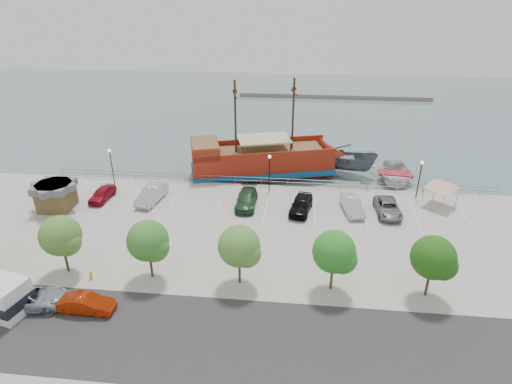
# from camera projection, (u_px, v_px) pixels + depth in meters

# --- Properties ---
(ground) EXTENTS (160.00, 160.00, 0.00)m
(ground) POSITION_uv_depth(u_px,v_px,m) (264.00, 228.00, 42.57)
(ground) COLOR #516564
(street) EXTENTS (100.00, 8.00, 0.04)m
(street) POSITION_uv_depth(u_px,v_px,m) (242.00, 341.00, 27.85)
(street) COLOR #313131
(street) RESTS_ON land_slab
(sidewalk) EXTENTS (100.00, 4.00, 0.05)m
(sidewalk) POSITION_uv_depth(u_px,v_px,m) (253.00, 283.00, 33.20)
(sidewalk) COLOR #9F9988
(sidewalk) RESTS_ON land_slab
(seawall_railing) EXTENTS (50.00, 0.06, 1.00)m
(seawall_railing) POSITION_uv_depth(u_px,v_px,m) (270.00, 182.00, 48.85)
(seawall_railing) COLOR slate
(seawall_railing) RESTS_ON land_slab
(far_shore) EXTENTS (40.00, 3.00, 0.80)m
(far_shore) POSITION_uv_depth(u_px,v_px,m) (334.00, 95.00, 90.49)
(far_shore) COLOR gray
(far_shore) RESTS_ON ground
(pirate_ship) EXTENTS (20.52, 10.60, 12.70)m
(pirate_ship) POSITION_uv_depth(u_px,v_px,m) (273.00, 160.00, 53.14)
(pirate_ship) COLOR maroon
(pirate_ship) RESTS_ON ground
(patrol_boat) EXTENTS (8.06, 4.93, 2.92)m
(patrol_boat) POSITION_uv_depth(u_px,v_px,m) (346.00, 163.00, 54.03)
(patrol_boat) COLOR #4C545C
(patrol_boat) RESTS_ON ground
(speedboat) EXTENTS (6.46, 8.47, 1.64)m
(speedboat) POSITION_uv_depth(u_px,v_px,m) (395.00, 176.00, 52.08)
(speedboat) COLOR silver
(speedboat) RESTS_ON ground
(dock_west) EXTENTS (6.52, 1.92, 0.37)m
(dock_west) POSITION_uv_depth(u_px,v_px,m) (167.00, 182.00, 51.88)
(dock_west) COLOR gray
(dock_west) RESTS_ON ground
(dock_mid) EXTENTS (7.56, 4.31, 0.42)m
(dock_mid) POSITION_uv_depth(u_px,v_px,m) (333.00, 190.00, 49.99)
(dock_mid) COLOR slate
(dock_mid) RESTS_ON ground
(dock_east) EXTENTS (6.86, 3.58, 0.38)m
(dock_east) POSITION_uv_depth(u_px,v_px,m) (416.00, 194.00, 49.10)
(dock_east) COLOR gray
(dock_east) RESTS_ON ground
(shed) EXTENTS (3.54, 3.54, 2.83)m
(shed) POSITION_uv_depth(u_px,v_px,m) (56.00, 195.00, 43.59)
(shed) COLOR brown
(shed) RESTS_ON land_slab
(canopy_tent) EXTENTS (4.42, 4.42, 3.29)m
(canopy_tent) POSITION_uv_depth(u_px,v_px,m) (443.00, 180.00, 43.67)
(canopy_tent) COLOR slate
(canopy_tent) RESTS_ON land_slab
(street_van) EXTENTS (5.26, 3.09, 1.37)m
(street_van) POSITION_uv_depth(u_px,v_px,m) (32.00, 299.00, 30.60)
(street_van) COLOR #979DA1
(street_van) RESTS_ON street
(street_sedan) EXTENTS (3.96, 1.43, 1.30)m
(street_sedan) POSITION_uv_depth(u_px,v_px,m) (87.00, 304.00, 30.17)
(street_sedan) COLOR #971E03
(street_sedan) RESTS_ON street
(fire_hydrant) EXTENTS (0.26, 0.26, 0.74)m
(fire_hydrant) POSITION_uv_depth(u_px,v_px,m) (91.00, 275.00, 33.51)
(fire_hydrant) COLOR gold
(fire_hydrant) RESTS_ON sidewalk
(lamp_post_left) EXTENTS (0.36, 0.36, 4.28)m
(lamp_post_left) POSITION_uv_depth(u_px,v_px,m) (111.00, 160.00, 48.32)
(lamp_post_left) COLOR black
(lamp_post_left) RESTS_ON land_slab
(lamp_post_mid) EXTENTS (0.36, 0.36, 4.28)m
(lamp_post_mid) POSITION_uv_depth(u_px,v_px,m) (269.00, 167.00, 46.62)
(lamp_post_mid) COLOR black
(lamp_post_mid) RESTS_ON land_slab
(lamp_post_right) EXTENTS (0.36, 0.36, 4.28)m
(lamp_post_right) POSITION_uv_depth(u_px,v_px,m) (420.00, 173.00, 45.11)
(lamp_post_right) COLOR black
(lamp_post_right) RESTS_ON land_slab
(tree_b) EXTENTS (3.30, 3.20, 5.00)m
(tree_b) POSITION_uv_depth(u_px,v_px,m) (62.00, 237.00, 33.09)
(tree_b) COLOR #473321
(tree_b) RESTS_ON sidewalk
(tree_c) EXTENTS (3.30, 3.20, 5.00)m
(tree_c) POSITION_uv_depth(u_px,v_px,m) (150.00, 242.00, 32.43)
(tree_c) COLOR #473321
(tree_c) RESTS_ON sidewalk
(tree_d) EXTENTS (3.30, 3.20, 5.00)m
(tree_d) POSITION_uv_depth(u_px,v_px,m) (241.00, 248.00, 31.76)
(tree_d) COLOR #473321
(tree_d) RESTS_ON sidewalk
(tree_e) EXTENTS (3.30, 3.20, 5.00)m
(tree_e) POSITION_uv_depth(u_px,v_px,m) (336.00, 253.00, 31.10)
(tree_e) COLOR #473321
(tree_e) RESTS_ON sidewalk
(tree_f) EXTENTS (3.30, 3.20, 5.00)m
(tree_f) POSITION_uv_depth(u_px,v_px,m) (435.00, 259.00, 30.44)
(tree_f) COLOR #473321
(tree_f) RESTS_ON sidewalk
(parked_car_a) EXTENTS (1.94, 4.13, 1.37)m
(parked_car_a) POSITION_uv_depth(u_px,v_px,m) (102.00, 194.00, 45.72)
(parked_car_a) COLOR maroon
(parked_car_a) RESTS_ON land_slab
(parked_car_b) EXTENTS (2.41, 5.08, 1.61)m
(parked_car_b) POSITION_uv_depth(u_px,v_px,m) (152.00, 194.00, 45.33)
(parked_car_b) COLOR #B6B7B8
(parked_car_b) RESTS_ON land_slab
(parked_car_d) EXTENTS (2.05, 5.00, 1.45)m
(parked_car_d) POSITION_uv_depth(u_px,v_px,m) (247.00, 200.00, 44.41)
(parked_car_d) COLOR #204527
(parked_car_d) RESTS_ON land_slab
(parked_car_e) EXTENTS (2.72, 4.98, 1.61)m
(parked_car_e) POSITION_uv_depth(u_px,v_px,m) (301.00, 204.00, 43.28)
(parked_car_e) COLOR black
(parked_car_e) RESTS_ON land_slab
(parked_car_f) EXTENTS (2.34, 4.73, 1.49)m
(parked_car_f) POSITION_uv_depth(u_px,v_px,m) (352.00, 205.00, 43.29)
(parked_car_f) COLOR beige
(parked_car_f) RESTS_ON land_slab
(parked_car_g) EXTENTS (2.41, 4.93, 1.35)m
(parked_car_g) POSITION_uv_depth(u_px,v_px,m) (388.00, 208.00, 42.91)
(parked_car_g) COLOR slate
(parked_car_g) RESTS_ON land_slab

